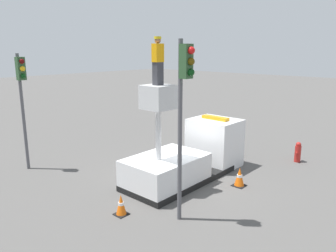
% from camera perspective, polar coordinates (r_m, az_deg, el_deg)
% --- Properties ---
extents(ground_plane, '(120.00, 120.00, 0.00)m').
position_cam_1_polar(ground_plane, '(14.26, 2.10, -9.38)').
color(ground_plane, '#565451').
extents(bucket_truck, '(6.06, 2.27, 4.18)m').
position_cam_1_polar(bucket_truck, '(14.39, 3.71, -5.26)').
color(bucket_truck, black).
rests_on(bucket_truck, ground).
extents(worker, '(0.40, 0.26, 1.75)m').
position_cam_1_polar(worker, '(12.19, -1.78, 11.25)').
color(worker, '#38383D').
rests_on(worker, bucket_truck).
extents(traffic_light_pole, '(0.34, 0.57, 5.78)m').
position_cam_1_polar(traffic_light_pole, '(9.88, 2.75, 5.06)').
color(traffic_light_pole, '#515156').
rests_on(traffic_light_pole, ground).
extents(traffic_light_across, '(0.34, 0.57, 5.31)m').
position_cam_1_polar(traffic_light_across, '(15.95, -24.08, 5.89)').
color(traffic_light_across, '#515156').
rests_on(traffic_light_across, ground).
extents(fire_hydrant, '(0.54, 0.30, 1.02)m').
position_cam_1_polar(fire_hydrant, '(17.54, 21.67, -4.26)').
color(fire_hydrant, '#B2231E').
rests_on(fire_hydrant, ground).
extents(traffic_cone_rear, '(0.43, 0.43, 0.73)m').
position_cam_1_polar(traffic_cone_rear, '(11.47, -8.17, -13.48)').
color(traffic_cone_rear, black).
rests_on(traffic_cone_rear, ground).
extents(traffic_cone_curbside, '(0.50, 0.50, 0.79)m').
position_cam_1_polar(traffic_cone_curbside, '(13.85, 12.34, -8.70)').
color(traffic_cone_curbside, black).
rests_on(traffic_cone_curbside, ground).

